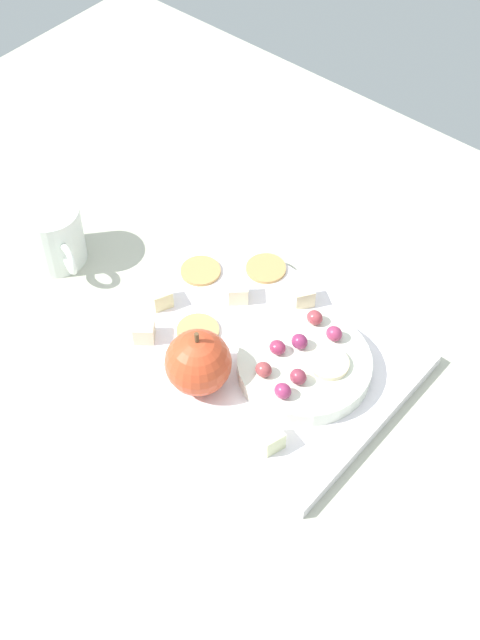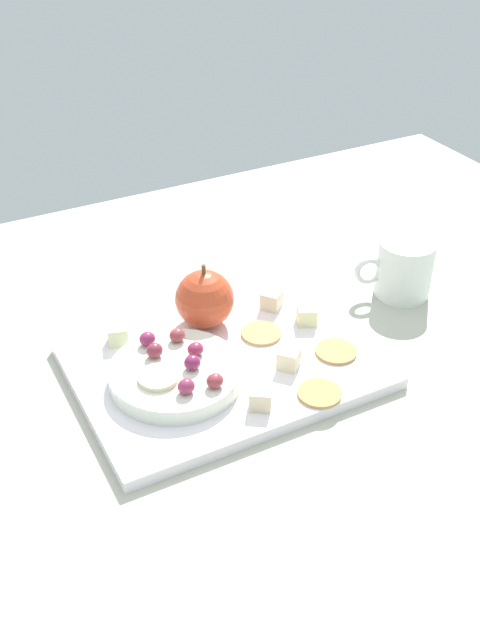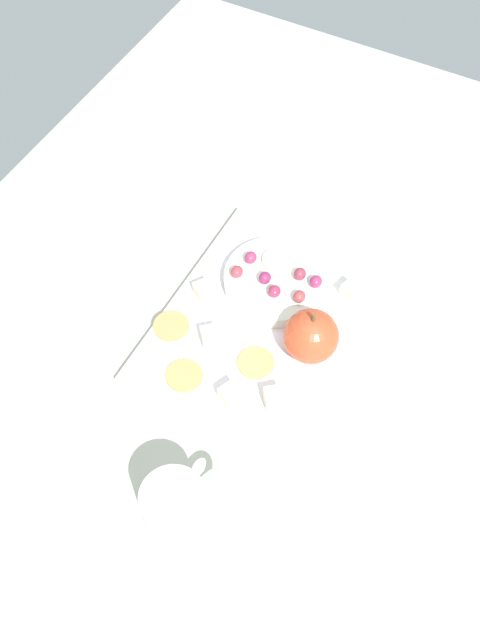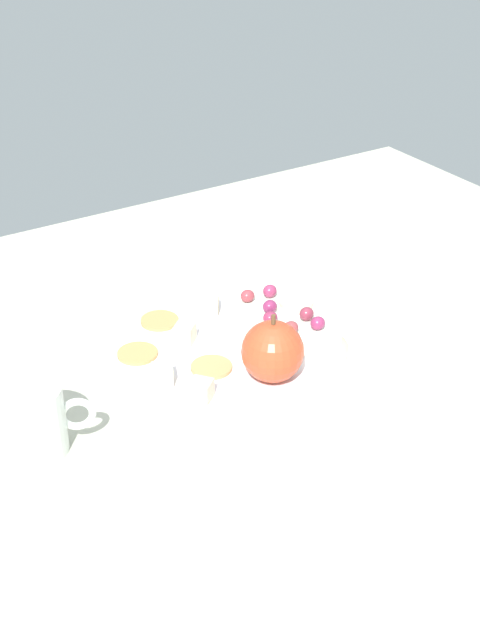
# 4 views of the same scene
# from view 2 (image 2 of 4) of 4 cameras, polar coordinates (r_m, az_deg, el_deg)

# --- Properties ---
(table) EXTENTS (1.36, 1.00, 0.04)m
(table) POSITION_cam_2_polar(r_m,az_deg,el_deg) (0.91, -0.01, -4.56)
(table) COLOR #B0B29E
(table) RESTS_ON ground
(platter) EXTENTS (0.35, 0.26, 0.02)m
(platter) POSITION_cam_2_polar(r_m,az_deg,el_deg) (0.88, -1.20, -3.59)
(platter) COLOR white
(platter) RESTS_ON table
(serving_dish) EXTENTS (0.15, 0.15, 0.02)m
(serving_dish) POSITION_cam_2_polar(r_m,az_deg,el_deg) (0.84, -5.00, -4.21)
(serving_dish) COLOR white
(serving_dish) RESTS_ON platter
(apple_whole) EXTENTS (0.07, 0.07, 0.07)m
(apple_whole) POSITION_cam_2_polar(r_m,az_deg,el_deg) (0.92, -2.75, 1.62)
(apple_whole) COLOR #CA4626
(apple_whole) RESTS_ON platter
(apple_stem) EXTENTS (0.01, 0.01, 0.01)m
(apple_stem) POSITION_cam_2_polar(r_m,az_deg,el_deg) (0.89, -2.83, 3.92)
(apple_stem) COLOR brown
(apple_stem) RESTS_ON apple_whole
(cheese_cube_0) EXTENTS (0.03, 0.03, 0.02)m
(cheese_cube_0) POSITION_cam_2_polar(r_m,az_deg,el_deg) (0.86, 3.79, -2.98)
(cheese_cube_0) COLOR beige
(cheese_cube_0) RESTS_ON platter
(cheese_cube_1) EXTENTS (0.03, 0.03, 0.02)m
(cheese_cube_1) POSITION_cam_2_polar(r_m,az_deg,el_deg) (0.96, 2.44, 1.56)
(cheese_cube_1) COLOR beige
(cheese_cube_1) RESTS_ON platter
(cheese_cube_2) EXTENTS (0.03, 0.03, 0.02)m
(cheese_cube_2) POSITION_cam_2_polar(r_m,az_deg,el_deg) (0.93, 5.17, 0.38)
(cheese_cube_2) COLOR beige
(cheese_cube_2) RESTS_ON platter
(cheese_cube_3) EXTENTS (0.03, 0.03, 0.02)m
(cheese_cube_3) POSITION_cam_2_polar(r_m,az_deg,el_deg) (0.91, -9.40, -1.12)
(cheese_cube_3) COLOR beige
(cheese_cube_3) RESTS_ON platter
(cheese_cube_4) EXTENTS (0.03, 0.03, 0.02)m
(cheese_cube_4) POSITION_cam_2_polar(r_m,az_deg,el_deg) (0.80, 1.62, -6.03)
(cheese_cube_4) COLOR beige
(cheese_cube_4) RESTS_ON platter
(cracker_0) EXTENTS (0.05, 0.05, 0.00)m
(cracker_0) POSITION_cam_2_polar(r_m,az_deg,el_deg) (0.89, 7.43, -2.42)
(cracker_0) COLOR tan
(cracker_0) RESTS_ON platter
(cracker_1) EXTENTS (0.05, 0.05, 0.00)m
(cracker_1) POSITION_cam_2_polar(r_m,az_deg,el_deg) (0.83, 6.16, -5.65)
(cracker_1) COLOR tan
(cracker_1) RESTS_ON platter
(cracker_2) EXTENTS (0.05, 0.05, 0.00)m
(cracker_2) POSITION_cam_2_polar(r_m,az_deg,el_deg) (0.91, 1.65, -1.05)
(cracker_2) COLOR tan
(cracker_2) RESTS_ON platter
(grape_0) EXTENTS (0.02, 0.02, 0.02)m
(grape_0) POSITION_cam_2_polar(r_m,az_deg,el_deg) (0.80, -1.95, -4.72)
(grape_0) COLOR #9B3841
(grape_0) RESTS_ON serving_dish
(grape_1) EXTENTS (0.02, 0.02, 0.02)m
(grape_1) POSITION_cam_2_polar(r_m,az_deg,el_deg) (0.83, -3.70, -3.30)
(grape_1) COLOR #822752
(grape_1) RESTS_ON serving_dish
(grape_2) EXTENTS (0.02, 0.02, 0.02)m
(grape_2) POSITION_cam_2_polar(r_m,az_deg,el_deg) (0.85, -6.61, -2.36)
(grape_2) COLOR #862F42
(grape_2) RESTS_ON serving_dish
(grape_3) EXTENTS (0.02, 0.02, 0.02)m
(grape_3) POSITION_cam_2_polar(r_m,az_deg,el_deg) (0.87, -4.87, -1.18)
(grape_3) COLOR #943C3F
(grape_3) RESTS_ON serving_dish
(grape_4) EXTENTS (0.02, 0.02, 0.02)m
(grape_4) POSITION_cam_2_polar(r_m,az_deg,el_deg) (0.87, -7.17, -1.45)
(grape_4) COLOR #932D58
(grape_4) RESTS_ON serving_dish
(grape_5) EXTENTS (0.02, 0.02, 0.02)m
(grape_5) POSITION_cam_2_polar(r_m,az_deg,el_deg) (0.79, -4.17, -5.13)
(grape_5) COLOR #983055
(grape_5) RESTS_ON serving_dish
(grape_6) EXTENTS (0.02, 0.02, 0.02)m
(grape_6) POSITION_cam_2_polar(r_m,az_deg,el_deg) (0.85, -3.42, -2.32)
(grape_6) COLOR #932B4D
(grape_6) RESTS_ON serving_dish
(apple_slice_0) EXTENTS (0.05, 0.05, 0.01)m
(apple_slice_0) POSITION_cam_2_polar(r_m,az_deg,el_deg) (0.82, -6.32, -4.43)
(apple_slice_0) COLOR beige
(apple_slice_0) RESTS_ON serving_dish
(cup) EXTENTS (0.10, 0.08, 0.08)m
(cup) POSITION_cam_2_polar(r_m,az_deg,el_deg) (1.03, 12.51, 3.92)
(cup) COLOR white
(cup) RESTS_ON table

